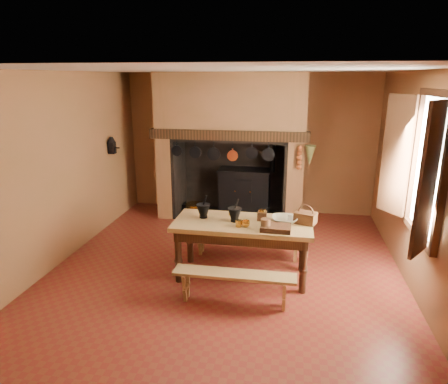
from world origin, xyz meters
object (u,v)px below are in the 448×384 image
(iron_range, at_px, (245,191))
(work_table, at_px, (243,231))
(bench_front, at_px, (234,281))
(coffee_grinder, at_px, (262,215))
(mixing_bowl, at_px, (285,220))
(wicker_basket, at_px, (306,217))

(iron_range, distance_m, work_table, 2.69)
(bench_front, bearing_deg, iron_range, 95.07)
(coffee_grinder, height_order, mixing_bowl, coffee_grinder)
(wicker_basket, bearing_deg, coffee_grinder, -161.98)
(iron_range, bearing_deg, work_table, -83.53)
(bench_front, distance_m, mixing_bowl, 1.12)
(wicker_basket, bearing_deg, mixing_bowl, -153.75)
(work_table, bearing_deg, mixing_bowl, 6.56)
(work_table, height_order, wicker_basket, wicker_basket)
(bench_front, height_order, coffee_grinder, coffee_grinder)
(bench_front, distance_m, wicker_basket, 1.32)
(coffee_grinder, bearing_deg, iron_range, 104.66)
(bench_front, bearing_deg, work_table, 90.00)
(mixing_bowl, bearing_deg, bench_front, -124.92)
(iron_range, distance_m, coffee_grinder, 2.64)
(iron_range, bearing_deg, mixing_bowl, -71.63)
(work_table, bearing_deg, iron_range, 96.47)
(wicker_basket, bearing_deg, bench_front, -115.16)
(work_table, relative_size, wicker_basket, 5.76)
(iron_range, height_order, work_table, iron_range)
(bench_front, relative_size, wicker_basket, 4.61)
(mixing_bowl, bearing_deg, work_table, -173.44)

